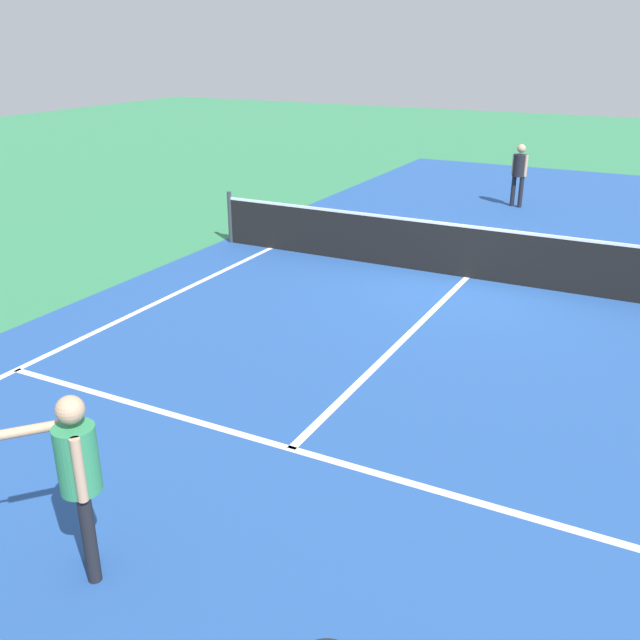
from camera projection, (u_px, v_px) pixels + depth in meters
name	position (u px, v px, depth m)	size (l,w,h in m)	color
ground_plane	(467.00, 278.00, 12.71)	(60.00, 60.00, 0.00)	#337F51
court_surface_inbounds	(467.00, 278.00, 12.71)	(10.62, 24.40, 0.00)	#234C93
line_sideline_left	(44.00, 357.00, 9.57)	(0.10, 11.89, 0.01)	white
line_service_near	(291.00, 449.00, 7.44)	(8.22, 0.10, 0.01)	white
line_center_service	(402.00, 341.00, 10.07)	(0.10, 6.40, 0.01)	white
net	(469.00, 251.00, 12.53)	(10.26, 0.09, 1.07)	#33383D
player_near	(75.00, 468.00, 5.38)	(0.98, 0.83, 1.60)	black
player_far	(519.00, 169.00, 17.63)	(0.40, 0.32, 1.56)	black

